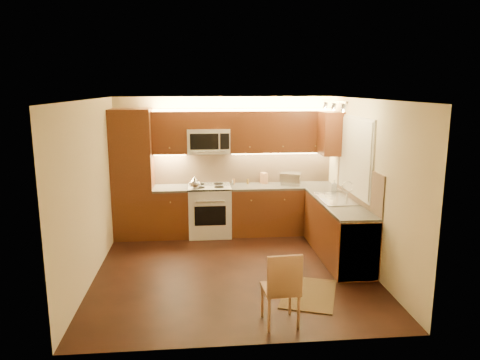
{
  "coord_description": "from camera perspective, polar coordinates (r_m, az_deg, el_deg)",
  "views": [
    {
      "loc": [
        -0.5,
        -6.24,
        2.66
      ],
      "look_at": [
        0.15,
        0.55,
        1.25
      ],
      "focal_mm": 33.55,
      "sensor_mm": 36.0,
      "label": 1
    }
  ],
  "objects": [
    {
      "name": "base_cab_right",
      "position": [
        7.35,
        12.31,
        -6.28
      ],
      "size": [
        0.6,
        2.0,
        0.86
      ],
      "primitive_type": "cube",
      "color": "#4A260F",
      "rests_on": "floor"
    },
    {
      "name": "counter_back_right",
      "position": [
        8.29,
        5.38,
        -0.78
      ],
      "size": [
        1.92,
        0.6,
        0.04
      ],
      "primitive_type": "cube",
      "color": "#3C3A37",
      "rests_on": "base_cab_back_right"
    },
    {
      "name": "spice_jar_b",
      "position": [
        8.33,
        1.0,
        -0.19
      ],
      "size": [
        0.06,
        0.06,
        0.09
      ],
      "primitive_type": "cylinder",
      "rotation": [
        0.0,
        0.0,
        0.38
      ],
      "color": "brown",
      "rests_on": "counter_back_right"
    },
    {
      "name": "counter_right",
      "position": [
        7.22,
        12.47,
        -2.88
      ],
      "size": [
        0.6,
        2.0,
        0.04
      ],
      "primitive_type": "cube",
      "color": "#3C3A37",
      "rests_on": "base_cab_right"
    },
    {
      "name": "spice_jar_c",
      "position": [
        8.32,
        -0.93,
        -0.23
      ],
      "size": [
        0.05,
        0.05,
        0.09
      ],
      "primitive_type": "cylinder",
      "rotation": [
        0.0,
        0.0,
        0.29
      ],
      "color": "silver",
      "rests_on": "counter_back_right"
    },
    {
      "name": "ceiling",
      "position": [
        6.27,
        -0.9,
        10.2
      ],
      "size": [
        4.0,
        4.0,
        0.01
      ],
      "primitive_type": "cube",
      "color": "beige",
      "rests_on": "ground"
    },
    {
      "name": "upper_cab_bridge",
      "position": [
        8.09,
        -4.07,
        7.64
      ],
      "size": [
        0.76,
        0.35,
        0.31
      ],
      "primitive_type": "cube",
      "color": "#4A260F",
      "rests_on": "wall_back"
    },
    {
      "name": "rug",
      "position": [
        6.13,
        8.76,
        -14.1
      ],
      "size": [
        0.96,
        1.15,
        0.01
      ],
      "primitive_type": "cube",
      "rotation": [
        0.0,
        0.0,
        -0.35
      ],
      "color": "black",
      "rests_on": "floor"
    },
    {
      "name": "dining_chair",
      "position": [
        5.24,
        5.15,
        -13.4
      ],
      "size": [
        0.42,
        0.42,
        0.89
      ],
      "primitive_type": null,
      "rotation": [
        0.0,
        0.0,
        0.08
      ],
      "color": "#AA714C",
      "rests_on": "floor"
    },
    {
      "name": "base_cab_back_right",
      "position": [
        8.39,
        5.32,
        -3.78
      ],
      "size": [
        1.92,
        0.6,
        0.86
      ],
      "primitive_type": "cube",
      "color": "#4A260F",
      "rests_on": "floor"
    },
    {
      "name": "counter_back_left",
      "position": [
        8.16,
        -8.77,
        -1.07
      ],
      "size": [
        0.62,
        0.6,
        0.04
      ],
      "primitive_type": "cube",
      "color": "#3C3A37",
      "rests_on": "base_cab_back_left"
    },
    {
      "name": "spice_jar_d",
      "position": [
        8.29,
        -0.82,
        -0.21
      ],
      "size": [
        0.05,
        0.05,
        0.1
      ],
      "primitive_type": "cylinder",
      "rotation": [
        0.0,
        0.0,
        0.06
      ],
      "color": "#98632D",
      "rests_on": "counter_back_right"
    },
    {
      "name": "toaster_oven",
      "position": [
        8.34,
        6.49,
        0.18
      ],
      "size": [
        0.43,
        0.38,
        0.22
      ],
      "primitive_type": "cube",
      "rotation": [
        0.0,
        0.0,
        -0.33
      ],
      "color": "silver",
      "rests_on": "counter_back_right"
    },
    {
      "name": "track_light_bar",
      "position": [
        6.95,
        11.85,
        9.78
      ],
      "size": [
        0.04,
        1.2,
        0.03
      ],
      "primitive_type": "cube",
      "color": "silver",
      "rests_on": "ceiling"
    },
    {
      "name": "sink",
      "position": [
        7.34,
        12.15,
        -1.87
      ],
      "size": [
        0.52,
        0.86,
        0.15
      ],
      "primitive_type": null,
      "color": "silver",
      "rests_on": "counter_right"
    },
    {
      "name": "dishwasher",
      "position": [
        6.72,
        14.13,
        -8.08
      ],
      "size": [
        0.58,
        0.6,
        0.84
      ],
      "primitive_type": "cube",
      "color": "silver",
      "rests_on": "floor"
    },
    {
      "name": "faucet",
      "position": [
        7.38,
        13.51,
        -1.26
      ],
      "size": [
        0.2,
        0.04,
        0.3
      ],
      "primitive_type": null,
      "color": "silver",
      "rests_on": "counter_right"
    },
    {
      "name": "stove",
      "position": [
        8.22,
        -3.88,
        -3.87
      ],
      "size": [
        0.76,
        0.65,
        0.92
      ],
      "primitive_type": null,
      "color": "silver",
      "rests_on": "floor"
    },
    {
      "name": "upper_cab_back_left",
      "position": [
        8.12,
        -8.94,
        5.99
      ],
      "size": [
        0.62,
        0.35,
        0.75
      ],
      "primitive_type": "cube",
      "color": "#4A260F",
      "rests_on": "wall_back"
    },
    {
      "name": "kettle",
      "position": [
        7.87,
        -5.76,
        -0.29
      ],
      "size": [
        0.22,
        0.22,
        0.23
      ],
      "primitive_type": null,
      "rotation": [
        0.0,
        0.0,
        -0.08
      ],
      "color": "silver",
      "rests_on": "stove"
    },
    {
      "name": "base_cab_back_left",
      "position": [
        8.27,
        -8.68,
        -4.11
      ],
      "size": [
        0.62,
        0.6,
        0.86
      ],
      "primitive_type": "cube",
      "color": "#4A260F",
      "rests_on": "floor"
    },
    {
      "name": "window_frame",
      "position": [
        7.31,
        14.49,
        2.96
      ],
      "size": [
        0.03,
        1.44,
        1.24
      ],
      "primitive_type": "cube",
      "color": "silver",
      "rests_on": "wall_right"
    },
    {
      "name": "window_blinds",
      "position": [
        7.3,
        14.34,
        2.96
      ],
      "size": [
        0.02,
        1.36,
        1.16
      ],
      "primitive_type": "cube",
      "color": "silver",
      "rests_on": "wall_right"
    },
    {
      "name": "wall_left",
      "position": [
        6.58,
        -18.52,
        -1.33
      ],
      "size": [
        0.01,
        4.0,
        2.5
      ],
      "primitive_type": "cube",
      "color": "beige",
      "rests_on": "ground"
    },
    {
      "name": "floor",
      "position": [
        6.81,
        -0.83,
        -11.34
      ],
      "size": [
        4.0,
        4.0,
        0.01
      ],
      "primitive_type": "cube",
      "color": "black",
      "rests_on": "ground"
    },
    {
      "name": "wall_right",
      "position": [
        6.87,
        16.0,
        -0.63
      ],
      "size": [
        0.01,
        4.0,
        2.5
      ],
      "primitive_type": "cube",
      "color": "beige",
      "rests_on": "ground"
    },
    {
      "name": "knife_block",
      "position": [
        8.38,
        3.07,
        0.24
      ],
      "size": [
        0.14,
        0.17,
        0.2
      ],
      "primitive_type": "cube",
      "rotation": [
        0.0,
        0.0,
        0.35
      ],
      "color": "#AA714C",
      "rests_on": "counter_back_right"
    },
    {
      "name": "pantry",
      "position": [
        8.17,
        -13.46,
        0.7
      ],
      "size": [
        0.7,
        0.6,
        2.3
      ],
      "primitive_type": "cube",
      "color": "#4A260F",
      "rests_on": "floor"
    },
    {
      "name": "spice_jar_a",
      "position": [
        8.29,
        -0.91,
        -0.26
      ],
      "size": [
        0.04,
        0.04,
        0.09
      ],
      "primitive_type": "cylinder",
      "rotation": [
        0.0,
        0.0,
        0.05
      ],
      "color": "silver",
      "rests_on": "counter_back_right"
    },
    {
      "name": "wall_front",
      "position": [
        4.5,
        1.18,
        -6.61
      ],
      "size": [
        4.0,
        0.01,
        2.5
      ],
      "primitive_type": "cube",
      "color": "beige",
      "rests_on": "ground"
    },
    {
      "name": "microwave",
      "position": [
        8.11,
        -4.03,
        4.99
      ],
      "size": [
        0.76,
        0.38,
        0.44
      ],
      "primitive_type": null,
      "color": "silver",
      "rests_on": "wall_back"
    },
    {
      "name": "upper_cab_back_right",
      "position": [
        8.25,
        5.35,
        6.17
      ],
      "size": [
        1.92,
        0.35,
        0.75
      ],
      "primitive_type": "cube",
      "color": "#4A260F",
      "rests_on": "wall_back"
    },
    {
      "name": "backsplash_right",
      "position": [
        7.24,
        14.76,
        -0.35
      ],
      "size": [
        0.02,
        2.0,
        0.6
      ],
      "primitive_type": "cube",
      "color": "tan",
      "rests_on": "wall_right"
    },
    {
      "name": "wall_back",
      "position": [
        8.38,
        -1.96,
        1.98
      ],
      "size": [
        4.0,
        0.01,
        2.5
      ],
      "primitive_type": "cube",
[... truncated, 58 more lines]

